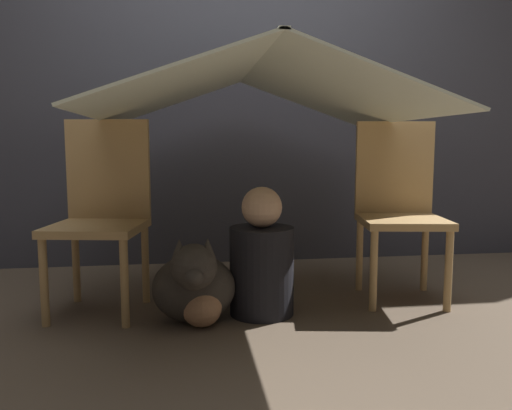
% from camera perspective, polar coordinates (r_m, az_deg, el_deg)
% --- Properties ---
extents(ground_plane, '(8.80, 8.80, 0.00)m').
position_cam_1_polar(ground_plane, '(2.28, 0.80, -13.24)').
color(ground_plane, brown).
extents(wall_back, '(7.00, 0.05, 2.50)m').
position_cam_1_polar(wall_back, '(3.38, -2.40, 14.75)').
color(wall_back, '#3D3D47').
rests_on(wall_back, ground_plane).
extents(chair_left, '(0.47, 0.47, 0.91)m').
position_cam_1_polar(chair_left, '(2.47, -17.19, -0.38)').
color(chair_left, tan).
rests_on(chair_left, ground_plane).
extents(chair_right, '(0.47, 0.47, 0.91)m').
position_cam_1_polar(chair_right, '(2.67, 15.98, 0.17)').
color(chair_right, tan).
rests_on(chair_right, ground_plane).
extents(sheet_canopy, '(1.49, 1.38, 0.27)m').
position_cam_1_polar(sheet_canopy, '(2.38, 0.00, 13.03)').
color(sheet_canopy, silver).
extents(person_front, '(0.30, 0.30, 0.60)m').
position_cam_1_polar(person_front, '(2.33, 0.65, -6.43)').
color(person_front, black).
rests_on(person_front, ground_plane).
extents(dog, '(0.37, 0.40, 0.40)m').
position_cam_1_polar(dog, '(2.22, -7.12, -8.87)').
color(dog, '#332D28').
rests_on(dog, ground_plane).
extents(plush_toy, '(0.18, 0.18, 0.28)m').
position_cam_1_polar(plush_toy, '(2.21, -6.23, -10.86)').
color(plush_toy, tan).
rests_on(plush_toy, ground_plane).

